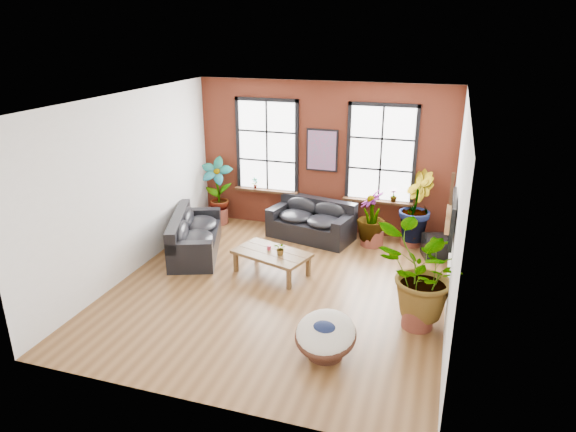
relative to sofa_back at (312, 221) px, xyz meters
The scene contains 19 objects.
room 2.83m from the sofa_back, 88.57° to the right, with size 6.04×6.54×3.54m.
sofa_back is the anchor object (origin of this frame).
sofa_left 2.74m from the sofa_back, 144.21° to the right, with size 1.62×2.37×0.87m.
coffee_table 2.08m from the sofa_back, 97.38° to the right, with size 1.64×1.23×0.56m.
papasan_chair 4.60m from the sofa_back, 72.45° to the right, with size 1.00×1.01×0.69m.
poster 1.65m from the sofa_back, 83.44° to the left, with size 0.74×0.06×0.98m.
tv_wall_unit 3.80m from the sofa_back, 34.29° to the right, with size 0.13×1.86×1.20m.
media_box 2.82m from the sofa_back, ahead, with size 0.67×0.61×0.46m.
pot_back_left 2.50m from the sofa_back, behind, with size 0.66×0.66×0.38m.
pot_back_right 2.27m from the sofa_back, ahead, with size 0.57×0.57×0.34m.
pot_right_wall 4.11m from the sofa_back, 50.17° to the right, with size 0.50×0.50×0.37m.
pot_mid 1.42m from the sofa_back, ahead, with size 0.60×0.60×0.37m.
floor_plant_back_left 2.53m from the sofa_back, behind, with size 0.79×0.54×1.50m, color #173B0F.
floor_plant_back_right 2.34m from the sofa_back, ahead, with size 0.85×0.69×1.55m, color #173B0F.
floor_plant_right_wall 4.12m from the sofa_back, 49.92° to the right, with size 1.38×1.20×1.54m, color #173B0F.
floor_plant_mid 1.40m from the sofa_back, ahead, with size 0.63×0.63×1.13m, color #173B0F.
table_plant 2.14m from the sofa_back, 91.49° to the right, with size 0.23×0.20×0.26m, color #173B0F.
sill_plant_left 1.78m from the sofa_back, 162.80° to the left, with size 0.14×0.10×0.27m, color #173B0F.
sill_plant_right 1.94m from the sofa_back, 15.58° to the left, with size 0.15×0.15×0.27m, color #173B0F.
Camera 1 is at (2.76, -8.08, 4.62)m, focal length 32.00 mm.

